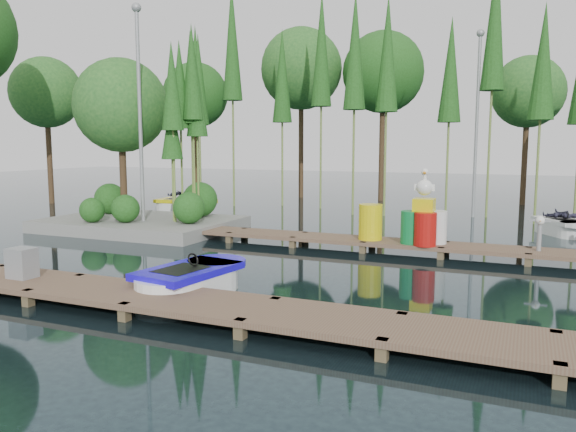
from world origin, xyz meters
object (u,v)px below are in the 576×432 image
at_px(boat_blue, 191,282).
at_px(drum_cluster, 424,222).
at_px(utility_cabinet, 22,263).
at_px(island, 136,135).
at_px(yellow_barrel, 370,222).
at_px(boat_yellow_far, 185,206).

distance_m(boat_blue, drum_cluster, 6.67).
xyz_separation_m(utility_cabinet, drum_cluster, (6.53, 6.85, 0.29)).
height_order(island, utility_cabinet, island).
height_order(island, yellow_barrel, island).
bearing_deg(boat_blue, island, 142.61).
relative_size(boat_blue, drum_cluster, 1.40).
bearing_deg(utility_cabinet, boat_blue, 20.67).
bearing_deg(yellow_barrel, island, 174.61).
bearing_deg(boat_yellow_far, drum_cluster, -10.09).
relative_size(island, drum_cluster, 3.43).
height_order(boat_yellow_far, yellow_barrel, boat_yellow_far).
height_order(utility_cabinet, drum_cluster, drum_cluster).
distance_m(utility_cabinet, yellow_barrel, 8.64).
height_order(island, boat_yellow_far, island).
relative_size(island, yellow_barrel, 7.00).
xyz_separation_m(boat_blue, yellow_barrel, (1.97, 5.84, 0.53)).
relative_size(utility_cabinet, drum_cluster, 0.30).
height_order(boat_blue, boat_yellow_far, boat_yellow_far).
bearing_deg(boat_yellow_far, yellow_barrel, -12.77).
xyz_separation_m(boat_blue, utility_cabinet, (-3.09, -1.16, 0.34)).
bearing_deg(utility_cabinet, boat_yellow_far, 109.74).
distance_m(island, drum_cluster, 10.16).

